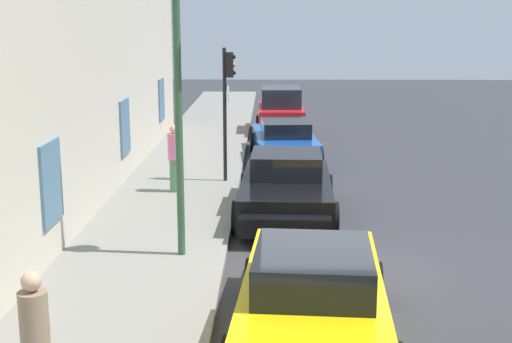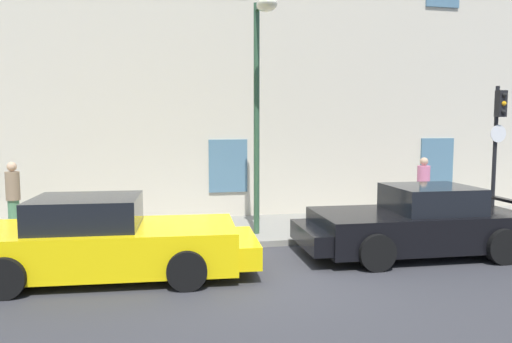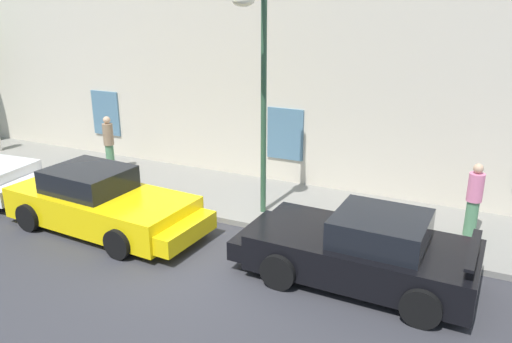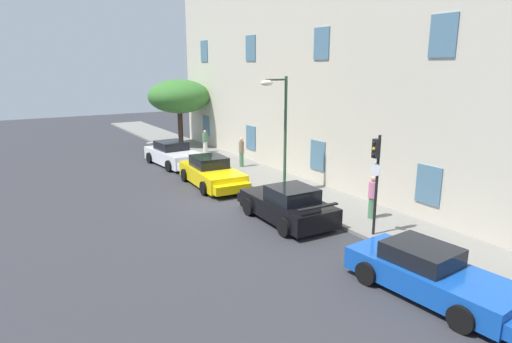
# 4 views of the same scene
# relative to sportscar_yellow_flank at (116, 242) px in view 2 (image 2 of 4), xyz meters

# --- Properties ---
(ground_plane) EXTENTS (80.00, 80.00, 0.00)m
(ground_plane) POSITION_rel_sportscar_yellow_flank_xyz_m (2.76, -0.48, -0.63)
(ground_plane) COLOR #333338
(sidewalk) EXTENTS (60.00, 3.16, 0.14)m
(sidewalk) POSITION_rel_sportscar_yellow_flank_xyz_m (2.76, 3.03, -0.56)
(sidewalk) COLOR gray
(sidewalk) RESTS_ON ground
(building_facade) EXTENTS (32.93, 3.63, 12.03)m
(building_facade) POSITION_rel_sportscar_yellow_flank_xyz_m (2.76, 6.17, 5.41)
(building_facade) COLOR beige
(building_facade) RESTS_ON ground
(sportscar_yellow_flank) EXTENTS (5.16, 2.43, 1.47)m
(sportscar_yellow_flank) POSITION_rel_sportscar_yellow_flank_xyz_m (0.00, 0.00, 0.00)
(sportscar_yellow_flank) COLOR yellow
(sportscar_yellow_flank) RESTS_ON ground
(sportscar_white_middle) EXTENTS (4.74, 2.36, 1.46)m
(sportscar_white_middle) POSITION_rel_sportscar_yellow_flank_xyz_m (6.02, 0.25, 0.01)
(sportscar_white_middle) COLOR black
(sportscar_white_middle) RESTS_ON ground
(traffic_light) EXTENTS (0.44, 0.36, 3.60)m
(traffic_light) POSITION_rel_sportscar_yellow_flank_xyz_m (9.25, 1.76, 1.96)
(traffic_light) COLOR black
(traffic_light) RESTS_ON sidewalk
(street_lamp) EXTENTS (0.44, 1.42, 5.44)m
(street_lamp) POSITION_rel_sportscar_yellow_flank_xyz_m (3.10, 1.85, 3.28)
(street_lamp) COLOR #2D5138
(street_lamp) RESTS_ON sidewalk
(pedestrian_admiring) EXTENTS (0.34, 0.34, 1.76)m
(pedestrian_admiring) POSITION_rel_sportscar_yellow_flank_xyz_m (-2.55, 3.15, 0.42)
(pedestrian_admiring) COLOR #4C7F59
(pedestrian_admiring) RESTS_ON sidewalk
(pedestrian_bystander) EXTENTS (0.44, 0.44, 1.73)m
(pedestrian_bystander) POSITION_rel_sportscar_yellow_flank_xyz_m (7.99, 3.05, 0.40)
(pedestrian_bystander) COLOR #4C7F59
(pedestrian_bystander) RESTS_ON sidewalk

